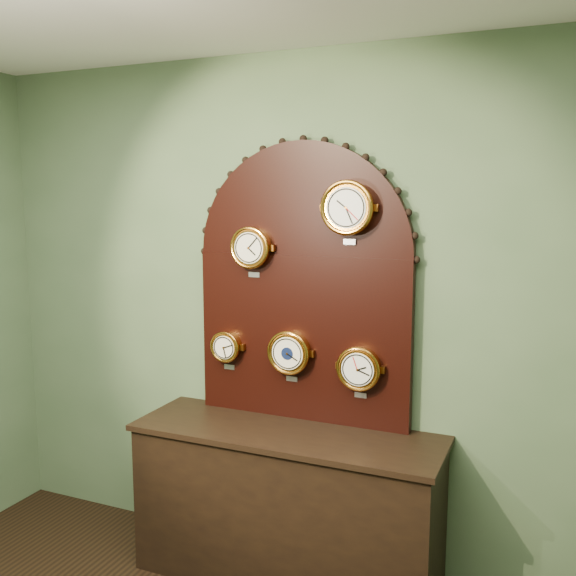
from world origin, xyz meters
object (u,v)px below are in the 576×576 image
at_px(shop_counter, 287,508).
at_px(arabic_clock, 348,208).
at_px(tide_clock, 359,368).
at_px(barometer, 290,352).
at_px(hygrometer, 227,346).
at_px(display_board, 303,275).
at_px(roman_clock, 251,248).

relative_size(shop_counter, arabic_clock, 4.90).
distance_m(shop_counter, tide_clock, 0.85).
bearing_deg(tide_clock, barometer, -179.96).
height_order(shop_counter, barometer, barometer).
bearing_deg(hygrometer, barometer, -0.26).
bearing_deg(barometer, display_board, 54.15).
distance_m(hygrometer, barometer, 0.39).
xyz_separation_m(hygrometer, tide_clock, (0.78, -0.00, -0.04)).
distance_m(display_board, arabic_clock, 0.45).
bearing_deg(barometer, arabic_clock, -0.13).
distance_m(roman_clock, tide_clock, 0.86).
distance_m(barometer, tide_clock, 0.39).
distance_m(roman_clock, hygrometer, 0.58).
height_order(roman_clock, arabic_clock, arabic_clock).
xyz_separation_m(roman_clock, barometer, (0.23, -0.00, -0.56)).
relative_size(shop_counter, tide_clock, 5.62).
height_order(roman_clock, barometer, roman_clock).
bearing_deg(display_board, roman_clock, -166.31).
distance_m(arabic_clock, tide_clock, 0.82).
bearing_deg(display_board, shop_counter, -90.00).
bearing_deg(roman_clock, display_board, 13.69).
xyz_separation_m(roman_clock, tide_clock, (0.62, -0.00, -0.60)).
relative_size(shop_counter, barometer, 5.50).
relative_size(shop_counter, display_board, 1.05).
relative_size(display_board, arabic_clock, 4.68).
height_order(display_board, arabic_clock, display_board).
distance_m(arabic_clock, hygrometer, 1.05).
distance_m(hygrometer, tide_clock, 0.78).
distance_m(shop_counter, arabic_clock, 1.61).
bearing_deg(arabic_clock, roman_clock, 179.88).
height_order(hygrometer, tide_clock, hygrometer).
distance_m(shop_counter, hygrometer, 0.93).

